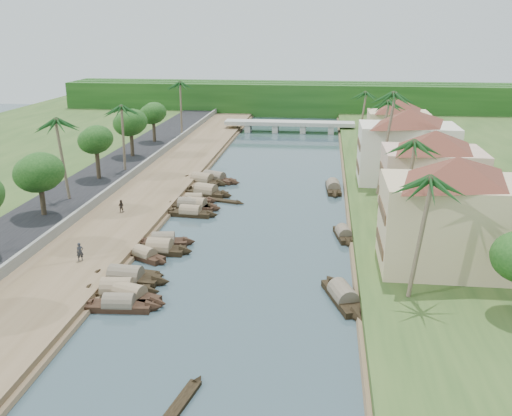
# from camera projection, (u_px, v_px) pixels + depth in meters

# --- Properties ---
(ground) EXTENTS (220.00, 220.00, 0.00)m
(ground) POSITION_uv_depth(u_px,v_px,m) (242.00, 261.00, 56.02)
(ground) COLOR #33464C
(ground) RESTS_ON ground
(left_bank) EXTENTS (10.00, 180.00, 0.80)m
(left_bank) POSITION_uv_depth(u_px,v_px,m) (146.00, 195.00, 76.65)
(left_bank) COLOR brown
(left_bank) RESTS_ON ground
(right_bank) EXTENTS (16.00, 180.00, 1.20)m
(right_bank) POSITION_uv_depth(u_px,v_px,m) (412.00, 202.00, 72.59)
(right_bank) COLOR #2A471C
(right_bank) RESTS_ON ground
(road) EXTENTS (8.00, 180.00, 1.40)m
(road) POSITION_uv_depth(u_px,v_px,m) (85.00, 190.00, 77.52)
(road) COLOR black
(road) RESTS_ON ground
(retaining_wall) EXTENTS (0.40, 180.00, 1.10)m
(retaining_wall) POSITION_uv_depth(u_px,v_px,m) (115.00, 187.00, 76.84)
(retaining_wall) COLOR slate
(retaining_wall) RESTS_ON left_bank
(treeline) EXTENTS (120.00, 14.00, 8.00)m
(treeline) POSITION_uv_depth(u_px,v_px,m) (296.00, 98.00, 149.40)
(treeline) COLOR #12390F
(treeline) RESTS_ON ground
(bridge) EXTENTS (28.00, 4.00, 2.40)m
(bridge) POSITION_uv_depth(u_px,v_px,m) (289.00, 124.00, 123.60)
(bridge) COLOR #A4A59A
(bridge) RESTS_ON ground
(building_near) EXTENTS (14.85, 14.85, 10.20)m
(building_near) POSITION_uv_depth(u_px,v_px,m) (452.00, 212.00, 50.02)
(building_near) COLOR #CDB689
(building_near) RESTS_ON right_bank
(building_mid) EXTENTS (14.11, 14.11, 9.70)m
(building_mid) POSITION_uv_depth(u_px,v_px,m) (432.00, 172.00, 65.12)
(building_mid) COLOR beige
(building_mid) RESTS_ON right_bank
(building_far) EXTENTS (15.59, 15.59, 10.20)m
(building_far) POSITION_uv_depth(u_px,v_px,m) (407.00, 145.00, 78.40)
(building_far) COLOR beige
(building_far) RESTS_ON right_bank
(building_distant) EXTENTS (12.62, 12.62, 9.20)m
(building_distant) POSITION_uv_depth(u_px,v_px,m) (397.00, 125.00, 97.36)
(building_distant) COLOR #CDB689
(building_distant) RESTS_ON right_bank
(sampan_0) EXTENTS (7.40, 2.01, 1.96)m
(sampan_0) POSITION_uv_depth(u_px,v_px,m) (119.00, 305.00, 46.23)
(sampan_0) COLOR black
(sampan_0) RESTS_ON ground
(sampan_1) EXTENTS (7.75, 2.52, 2.26)m
(sampan_1) POSITION_uv_depth(u_px,v_px,m) (117.00, 290.00, 48.74)
(sampan_1) COLOR black
(sampan_1) RESTS_ON ground
(sampan_2) EXTENTS (7.66, 3.80, 2.02)m
(sampan_2) POSITION_uv_depth(u_px,v_px,m) (130.00, 295.00, 47.95)
(sampan_2) COLOR black
(sampan_2) RESTS_ON ground
(sampan_3) EXTENTS (8.68, 2.36, 2.30)m
(sampan_3) POSITION_uv_depth(u_px,v_px,m) (126.00, 278.00, 51.26)
(sampan_3) COLOR black
(sampan_3) RESTS_ON ground
(sampan_4) EXTENTS (6.03, 4.10, 1.81)m
(sampan_4) POSITION_uv_depth(u_px,v_px,m) (145.00, 255.00, 56.28)
(sampan_4) COLOR black
(sampan_4) RESTS_ON ground
(sampan_5) EXTENTS (7.11, 2.05, 2.27)m
(sampan_5) POSITION_uv_depth(u_px,v_px,m) (160.00, 249.00, 57.84)
(sampan_5) COLOR black
(sampan_5) RESTS_ON ground
(sampan_6) EXTENTS (7.10, 2.92, 2.09)m
(sampan_6) POSITION_uv_depth(u_px,v_px,m) (163.00, 242.00, 59.84)
(sampan_6) COLOR black
(sampan_6) RESTS_ON ground
(sampan_7) EXTENTS (7.27, 2.02, 1.95)m
(sampan_7) POSITION_uv_depth(u_px,v_px,m) (190.00, 213.00, 69.17)
(sampan_7) COLOR black
(sampan_7) RESTS_ON ground
(sampan_8) EXTENTS (7.02, 2.83, 2.14)m
(sampan_8) POSITION_uv_depth(u_px,v_px,m) (196.00, 206.00, 71.81)
(sampan_8) COLOR black
(sampan_8) RESTS_ON ground
(sampan_9) EXTENTS (8.30, 2.03, 2.10)m
(sampan_9) POSITION_uv_depth(u_px,v_px,m) (190.00, 206.00, 71.89)
(sampan_9) COLOR black
(sampan_9) RESTS_ON ground
(sampan_10) EXTENTS (6.41, 2.00, 1.80)m
(sampan_10) POSITION_uv_depth(u_px,v_px,m) (194.00, 200.00, 74.32)
(sampan_10) COLOR black
(sampan_10) RESTS_ON ground
(sampan_11) EXTENTS (8.39, 4.20, 2.35)m
(sampan_11) POSITION_uv_depth(u_px,v_px,m) (206.00, 192.00, 77.79)
(sampan_11) COLOR black
(sampan_11) RESTS_ON ground
(sampan_12) EXTENTS (9.27, 5.48, 2.24)m
(sampan_12) POSITION_uv_depth(u_px,v_px,m) (214.00, 178.00, 84.76)
(sampan_12) COLOR black
(sampan_12) RESTS_ON ground
(sampan_13) EXTENTS (8.73, 4.62, 2.34)m
(sampan_13) POSITION_uv_depth(u_px,v_px,m) (202.00, 181.00, 83.56)
(sampan_13) COLOR black
(sampan_13) RESTS_ON ground
(sampan_14) EXTENTS (4.33, 8.92, 2.15)m
(sampan_14) POSITION_uv_depth(u_px,v_px,m) (343.00, 296.00, 47.70)
(sampan_14) COLOR black
(sampan_14) RESTS_ON ground
(sampan_15) EXTENTS (2.51, 6.65, 1.81)m
(sampan_15) POSITION_uv_depth(u_px,v_px,m) (344.00, 234.00, 61.99)
(sampan_15) COLOR black
(sampan_15) RESTS_ON ground
(sampan_16) EXTENTS (2.25, 9.01, 2.18)m
(sampan_16) POSITION_uv_depth(u_px,v_px,m) (333.00, 187.00, 79.96)
(sampan_16) COLOR black
(sampan_16) RESTS_ON ground
(canoe_0) EXTENTS (1.99, 5.99, 0.79)m
(canoe_0) POSITION_uv_depth(u_px,v_px,m) (182.00, 402.00, 34.75)
(canoe_0) COLOR black
(canoe_0) RESTS_ON ground
(canoe_1) EXTENTS (4.88, 1.61, 0.78)m
(canoe_1) POSITION_uv_depth(u_px,v_px,m) (141.00, 272.00, 53.16)
(canoe_1) COLOR black
(canoe_1) RESTS_ON ground
(canoe_2) EXTENTS (6.15, 2.55, 0.89)m
(canoe_2) POSITION_uv_depth(u_px,v_px,m) (223.00, 201.00, 74.82)
(canoe_2) COLOR black
(canoe_2) RESTS_ON ground
(palm_0) EXTENTS (3.20, 3.20, 11.39)m
(palm_0) POSITION_uv_depth(u_px,v_px,m) (421.00, 181.00, 42.97)
(palm_0) COLOR #76664F
(palm_0) RESTS_ON ground
(palm_1) EXTENTS (3.20, 3.20, 11.39)m
(palm_1) POSITION_uv_depth(u_px,v_px,m) (409.00, 144.00, 56.49)
(palm_1) COLOR #76664F
(palm_1) RESTS_ON ground
(palm_2) EXTENTS (3.20, 3.20, 14.47)m
(palm_2) POSITION_uv_depth(u_px,v_px,m) (386.00, 96.00, 70.15)
(palm_2) COLOR #76664F
(palm_2) RESTS_ON ground
(palm_3) EXTENTS (3.20, 3.20, 11.65)m
(palm_3) POSITION_uv_depth(u_px,v_px,m) (382.00, 103.00, 85.09)
(palm_3) COLOR #76664F
(palm_3) RESTS_ON ground
(palm_5) EXTENTS (3.20, 3.20, 11.41)m
(palm_5) POSITION_uv_depth(u_px,v_px,m) (60.00, 122.00, 68.49)
(palm_5) COLOR #76664F
(palm_5) RESTS_ON ground
(palm_6) EXTENTS (3.20, 3.20, 11.01)m
(palm_6) POSITION_uv_depth(u_px,v_px,m) (121.00, 108.00, 83.04)
(palm_6) COLOR #76664F
(palm_6) RESTS_ON ground
(palm_7) EXTENTS (3.20, 3.20, 11.10)m
(palm_7) POSITION_uv_depth(u_px,v_px,m) (362.00, 94.00, 101.45)
(palm_7) COLOR #76664F
(palm_7) RESTS_ON ground
(palm_8) EXTENTS (3.20, 3.20, 11.78)m
(palm_8) POSITION_uv_depth(u_px,v_px,m) (180.00, 84.00, 110.19)
(palm_8) COLOR #76664F
(palm_8) RESTS_ON ground
(tree_2) EXTENTS (5.17, 5.17, 7.08)m
(tree_2) POSITION_uv_depth(u_px,v_px,m) (39.00, 173.00, 63.88)
(tree_2) COLOR #433726
(tree_2) RESTS_ON ground
(tree_3) EXTENTS (4.44, 4.44, 7.37)m
(tree_3) POSITION_uv_depth(u_px,v_px,m) (96.00, 140.00, 79.36)
(tree_3) COLOR #433726
(tree_3) RESTS_ON ground
(tree_4) EXTENTS (5.01, 5.01, 7.62)m
(tree_4) POSITION_uv_depth(u_px,v_px,m) (131.00, 123.00, 93.32)
(tree_4) COLOR #433726
(tree_4) RESTS_ON ground
(tree_5) EXTENTS (4.47, 4.47, 7.10)m
(tree_5) POSITION_uv_depth(u_px,v_px,m) (153.00, 114.00, 105.40)
(tree_5) COLOR #433726
(tree_5) RESTS_ON ground
(tree_6) EXTENTS (4.67, 4.67, 7.16)m
(tree_6) POSITION_uv_depth(u_px,v_px,m) (443.00, 145.00, 78.92)
(tree_6) COLOR #433726
(tree_6) RESTS_ON ground
(person_near) EXTENTS (0.78, 0.71, 1.79)m
(person_near) POSITION_uv_depth(u_px,v_px,m) (80.00, 252.00, 53.71)
(person_near) COLOR #26282E
(person_near) RESTS_ON left_bank
(person_far) EXTENTS (0.74, 0.58, 1.50)m
(person_far) POSITION_uv_depth(u_px,v_px,m) (121.00, 206.00, 67.96)
(person_far) COLOR #2C241F
(person_far) RESTS_ON left_bank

